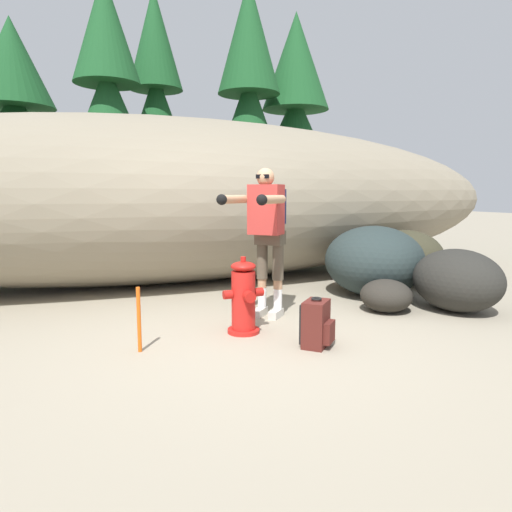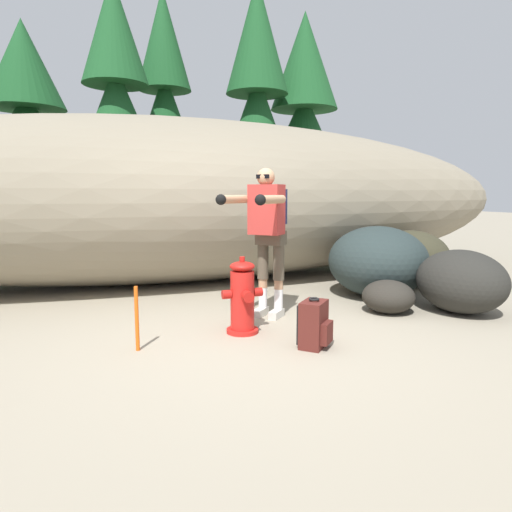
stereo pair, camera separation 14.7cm
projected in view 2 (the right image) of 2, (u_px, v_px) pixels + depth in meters
The scene contains 15 objects.
ground_plane at pixel (248, 343), 4.46m from camera, with size 56.00×56.00×0.04m, color gray.
dirt_embankment at pixel (180, 201), 7.40m from camera, with size 12.62×3.20×2.62m, color gray.
fire_hydrant at pixel (242, 298), 4.68m from camera, with size 0.43×0.38×0.80m.
utility_worker at pixel (267, 224), 5.15m from camera, with size 0.96×0.96×1.71m.
spare_backpack at pixel (314, 325), 4.26m from camera, with size 0.36×0.36×0.47m.
boulder_large at pixel (378, 261), 6.37m from camera, with size 1.46×1.35×0.98m, color #25302F.
boulder_mid at pixel (461, 281), 5.48m from camera, with size 1.13×0.92×0.76m, color #272723.
boulder_small at pixel (410, 258), 7.13m from camera, with size 1.31×1.19×0.86m, color #333121.
boulder_outlier at pixel (388, 296), 5.50m from camera, with size 0.63×0.62×0.40m, color #2A2721.
pine_tree_left at pixel (27, 124), 11.19m from camera, with size 2.89×2.89×5.58m.
pine_tree_center at pixel (117, 104), 9.67m from camera, with size 2.13×2.13×5.90m.
pine_tree_right at pixel (165, 108), 11.17m from camera, with size 1.99×1.99×6.29m.
pine_tree_far_right at pixel (257, 114), 11.40m from camera, with size 2.38×2.38×6.62m.
pine_tree_ridge_end at pixel (304, 126), 12.40m from camera, with size 2.77×2.77×6.20m.
survey_stake at pixel (137, 319), 4.15m from camera, with size 0.04×0.04×0.60m, color #E55914.
Camera 2 is at (-1.42, -4.06, 1.43)m, focal length 32.03 mm.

